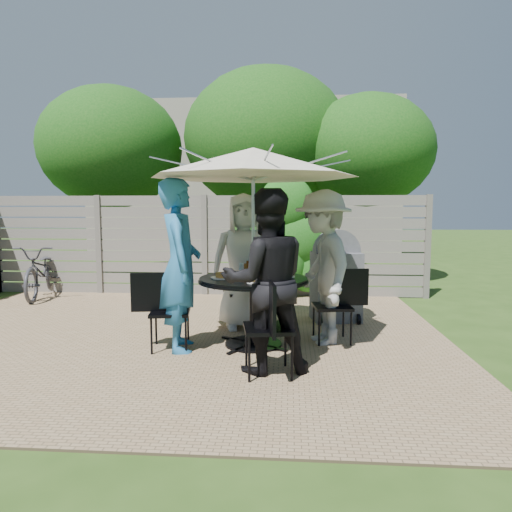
# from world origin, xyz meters

# --- Properties ---
(backyard_envelope) EXTENTS (60.00, 60.00, 5.00)m
(backyard_envelope) POSITION_xyz_m (0.09, 10.29, 2.61)
(backyard_envelope) COLOR #2C4816
(backyard_envelope) RESTS_ON ground
(patio_table) EXTENTS (1.49, 1.49, 0.81)m
(patio_table) POSITION_xyz_m (1.15, -0.09, 0.57)
(patio_table) COLOR black
(patio_table) RESTS_ON ground
(umbrella) EXTENTS (2.83, 2.83, 2.28)m
(umbrella) POSITION_xyz_m (1.15, -0.09, 2.12)
(umbrella) COLOR silver
(umbrella) RESTS_ON ground
(chair_back) EXTENTS (0.59, 0.73, 0.95)m
(chair_back) POSITION_xyz_m (0.92, 0.85, 0.29)
(chair_back) COLOR black
(chair_back) RESTS_ON ground
(person_back) EXTENTS (0.99, 0.76, 1.81)m
(person_back) POSITION_xyz_m (0.96, 0.72, 0.90)
(person_back) COLOR silver
(person_back) RESTS_ON ground
(chair_left) EXTENTS (0.67, 0.49, 0.89)m
(chair_left) POSITION_xyz_m (0.21, -0.31, 0.27)
(chair_left) COLOR black
(chair_left) RESTS_ON ground
(person_left) EXTENTS (0.61, 0.80, 1.94)m
(person_left) POSITION_xyz_m (0.34, -0.28, 0.97)
(person_left) COLOR teal
(person_left) RESTS_ON ground
(chair_front) EXTENTS (0.53, 0.72, 0.95)m
(chair_front) POSITION_xyz_m (1.37, -1.03, 0.29)
(chair_front) COLOR black
(chair_front) RESTS_ON ground
(person_front) EXTENTS (1.01, 0.86, 1.80)m
(person_front) POSITION_xyz_m (1.34, -0.90, 0.90)
(person_front) COLOR black
(person_front) RESTS_ON ground
(chair_right) EXTENTS (0.67, 0.48, 0.90)m
(chair_right) POSITION_xyz_m (2.09, 0.13, 0.27)
(chair_right) COLOR black
(chair_right) RESTS_ON ground
(person_right) EXTENTS (0.93, 1.30, 1.82)m
(person_right) POSITION_xyz_m (1.96, 0.10, 0.91)
(person_right) COLOR #ACABA7
(person_right) RESTS_ON ground
(plate_back) EXTENTS (0.26, 0.26, 0.06)m
(plate_back) POSITION_xyz_m (1.06, 0.26, 0.84)
(plate_back) COLOR white
(plate_back) RESTS_ON patio_table
(plate_left) EXTENTS (0.26, 0.26, 0.06)m
(plate_left) POSITION_xyz_m (0.80, -0.17, 0.84)
(plate_left) COLOR white
(plate_left) RESTS_ON patio_table
(plate_front) EXTENTS (0.26, 0.26, 0.06)m
(plate_front) POSITION_xyz_m (1.23, -0.44, 0.84)
(plate_front) COLOR white
(plate_front) RESTS_ON patio_table
(plate_right) EXTENTS (0.26, 0.26, 0.06)m
(plate_right) POSITION_xyz_m (1.50, -0.01, 0.84)
(plate_right) COLOR white
(plate_right) RESTS_ON patio_table
(plate_extra) EXTENTS (0.24, 0.24, 0.06)m
(plate_extra) POSITION_xyz_m (1.39, -0.34, 0.84)
(plate_extra) COLOR white
(plate_extra) RESTS_ON patio_table
(glass_back) EXTENTS (0.07, 0.07, 0.14)m
(glass_back) POSITION_xyz_m (0.99, 0.14, 0.88)
(glass_back) COLOR silver
(glass_back) RESTS_ON patio_table
(glass_front) EXTENTS (0.07, 0.07, 0.14)m
(glass_front) POSITION_xyz_m (1.31, -0.32, 0.88)
(glass_front) COLOR silver
(glass_front) RESTS_ON patio_table
(glass_right) EXTENTS (0.07, 0.07, 0.14)m
(glass_right) POSITION_xyz_m (1.38, 0.07, 0.88)
(glass_right) COLOR silver
(glass_right) RESTS_ON patio_table
(syrup_jug) EXTENTS (0.09, 0.09, 0.16)m
(syrup_jug) POSITION_xyz_m (1.08, -0.05, 0.89)
(syrup_jug) COLOR #59280C
(syrup_jug) RESTS_ON patio_table
(coffee_cup) EXTENTS (0.08, 0.08, 0.12)m
(coffee_cup) POSITION_xyz_m (1.19, 0.15, 0.87)
(coffee_cup) COLOR #C6B293
(coffee_cup) RESTS_ON patio_table
(bicycle) EXTENTS (1.04, 1.91, 0.95)m
(bicycle) POSITION_xyz_m (-2.90, 2.60, 0.48)
(bicycle) COLOR #333338
(bicycle) RESTS_ON ground
(bbq_grill) EXTENTS (0.73, 0.61, 1.32)m
(bbq_grill) POSITION_xyz_m (2.22, 1.18, 0.60)
(bbq_grill) COLOR slate
(bbq_grill) RESTS_ON ground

